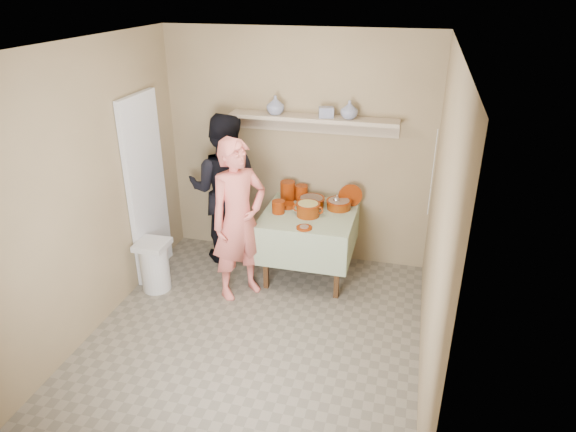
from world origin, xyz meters
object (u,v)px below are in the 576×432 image
(person_cook, at_px, (239,220))
(person_helper, at_px, (225,189))
(cazuela_rice, at_px, (308,208))
(serving_table, at_px, (309,223))
(trash_bin, at_px, (155,265))

(person_cook, distance_m, person_helper, 0.80)
(person_cook, distance_m, cazuela_rice, 0.76)
(serving_table, distance_m, cazuela_rice, 0.22)
(person_helper, relative_size, trash_bin, 3.10)
(cazuela_rice, height_order, trash_bin, cazuela_rice)
(serving_table, bearing_deg, person_cook, -139.12)
(person_cook, bearing_deg, trash_bin, 141.24)
(serving_table, distance_m, trash_bin, 1.70)
(person_helper, relative_size, serving_table, 1.79)
(cazuela_rice, bearing_deg, person_helper, 166.60)
(person_helper, height_order, cazuela_rice, person_helper)
(person_cook, xyz_separation_m, person_helper, (-0.41, 0.69, 0.02))
(serving_table, relative_size, trash_bin, 1.74)
(serving_table, xyz_separation_m, trash_bin, (-1.51, -0.69, -0.36))
(person_cook, distance_m, serving_table, 0.83)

